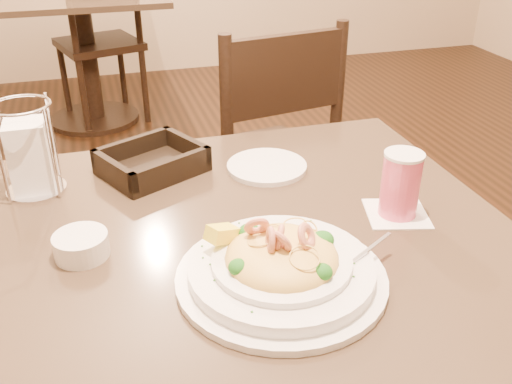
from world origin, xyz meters
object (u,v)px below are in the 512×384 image
object	(u,v)px
dining_chair_far	(101,38)
pasta_bowl	(281,265)
main_table	(259,342)
butter_ramekin	(81,245)
side_plate	(267,167)
bread_basket	(152,163)
drink_glass	(400,185)
dining_chair_near	(263,155)
napkin_caddy	(29,155)
background_table	(83,36)

from	to	relation	value
dining_chair_far	pasta_bowl	xyz separation A→B (m)	(0.16, -2.67, 0.27)
main_table	butter_ramekin	world-z (taller)	butter_ramekin
dining_chair_far	side_plate	distance (m)	2.33
dining_chair_far	pasta_bowl	size ratio (longest dim) A/B	2.66
bread_basket	drink_glass	bearing A→B (deg)	-36.40
main_table	bread_basket	distance (m)	0.42
dining_chair_near	drink_glass	distance (m)	0.86
side_plate	butter_ramekin	bearing A→B (deg)	-150.27
drink_glass	napkin_caddy	bearing A→B (deg)	156.15
side_plate	dining_chair_near	bearing A→B (deg)	73.58
drink_glass	main_table	bearing A→B (deg)	-178.47
dining_chair_near	dining_chair_far	bearing A→B (deg)	-86.34
pasta_bowl	main_table	bearing A→B (deg)	89.24
pasta_bowl	butter_ramekin	world-z (taller)	pasta_bowl
main_table	napkin_caddy	size ratio (longest dim) A/B	4.98
napkin_caddy	side_plate	world-z (taller)	napkin_caddy
background_table	drink_glass	size ratio (longest dim) A/B	6.87
main_table	napkin_caddy	distance (m)	0.56
background_table	dining_chair_near	bearing A→B (deg)	-73.77
bread_basket	napkin_caddy	size ratio (longest dim) A/B	1.33
bread_basket	dining_chair_near	bearing A→B (deg)	52.01
main_table	background_table	bearing A→B (deg)	95.72
napkin_caddy	bread_basket	bearing A→B (deg)	4.48
bread_basket	napkin_caddy	distance (m)	0.24
dining_chair_near	bread_basket	world-z (taller)	dining_chair_near
dining_chair_near	napkin_caddy	world-z (taller)	dining_chair_near
background_table	pasta_bowl	world-z (taller)	pasta_bowl
butter_ramekin	background_table	bearing A→B (deg)	89.34
side_plate	butter_ramekin	distance (m)	0.44
main_table	pasta_bowl	distance (m)	0.29
dining_chair_near	butter_ramekin	world-z (taller)	dining_chair_near
dining_chair_near	butter_ramekin	distance (m)	0.99
pasta_bowl	drink_glass	world-z (taller)	drink_glass
main_table	dining_chair_near	size ratio (longest dim) A/B	0.97
dining_chair_near	bread_basket	distance (m)	0.70
main_table	side_plate	bearing A→B (deg)	70.04
napkin_caddy	background_table	bearing A→B (deg)	87.25
butter_ramekin	pasta_bowl	bearing A→B (deg)	-28.10
drink_glass	background_table	bearing A→B (deg)	101.43
pasta_bowl	bread_basket	size ratio (longest dim) A/B	1.45
drink_glass	napkin_caddy	size ratio (longest dim) A/B	0.73
napkin_caddy	side_plate	bearing A→B (deg)	-4.40
dining_chair_near	butter_ramekin	bearing A→B (deg)	45.03
side_plate	butter_ramekin	size ratio (longest dim) A/B	1.91
main_table	butter_ramekin	distance (m)	0.39
side_plate	background_table	bearing A→B (deg)	98.53
background_table	pasta_bowl	xyz separation A→B (m)	(0.26, -2.70, 0.26)
main_table	background_table	size ratio (longest dim) A/B	0.99
background_table	main_table	bearing A→B (deg)	-84.28
drink_glass	butter_ramekin	world-z (taller)	drink_glass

